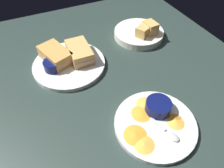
{
  "coord_description": "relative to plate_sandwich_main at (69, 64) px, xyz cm",
  "views": [
    {
      "loc": [
        48.42,
        -18.66,
        51.26
      ],
      "look_at": [
        7.86,
        0.25,
        3.0
      ],
      "focal_mm": 32.38,
      "sensor_mm": 36.0,
      "label": 1
    }
  ],
  "objects": [
    {
      "name": "ground_plane",
      "position": [
        9.82,
        9.18,
        -2.3
      ],
      "size": [
        110.0,
        110.0,
        3.0
      ],
      "primitive_type": "cube",
      "color": "#283833"
    },
    {
      "name": "plate_sandwich_main",
      "position": [
        0.0,
        0.0,
        0.0
      ],
      "size": [
        26.76,
        26.76,
        1.6
      ],
      "primitive_type": "cylinder",
      "color": "silver",
      "rests_on": "ground_plane"
    },
    {
      "name": "sandwich_half_near",
      "position": [
        -1.46,
        4.87,
        3.2
      ],
      "size": [
        13.42,
        7.91,
        4.8
      ],
      "color": "tan",
      "rests_on": "plate_sandwich_main"
    },
    {
      "name": "sandwich_half_far",
      "position": [
        -3.49,
        -3.7,
        3.2
      ],
      "size": [
        14.8,
        11.37,
        4.8
      ],
      "color": "tan",
      "rests_on": "plate_sandwich_main"
    },
    {
      "name": "ramekin_dark_sauce",
      "position": [
        0.8,
        -5.97,
        2.65
      ],
      "size": [
        6.3,
        6.3,
        3.42
      ],
      "color": "#0C144C",
      "rests_on": "plate_sandwich_main"
    },
    {
      "name": "spoon_by_dark_ramekin",
      "position": [
        -1.57,
        -1.33,
        1.16
      ],
      "size": [
        5.83,
        9.45,
        0.8
      ],
      "color": "silver",
      "rests_on": "plate_sandwich_main"
    },
    {
      "name": "plate_chips_companion",
      "position": [
        35.37,
        14.86,
        0.0
      ],
      "size": [
        23.58,
        23.58,
        1.6
      ],
      "primitive_type": "cylinder",
      "color": "silver",
      "rests_on": "ground_plane"
    },
    {
      "name": "ramekin_light_gravy",
      "position": [
        31.83,
        17.81,
        2.66
      ],
      "size": [
        7.59,
        7.59,
        3.44
      ],
      "color": "#0C144C",
      "rests_on": "plate_chips_companion"
    },
    {
      "name": "spoon_by_gravy_ramekin",
      "position": [
        40.15,
        16.24,
        1.16
      ],
      "size": [
        9.88,
        4.18,
        0.8
      ],
      "color": "silver",
      "rests_on": "plate_chips_companion"
    },
    {
      "name": "plantain_chip_scatter",
      "position": [
        34.84,
        13.03,
        1.1
      ],
      "size": [
        18.27,
        20.14,
        0.6
      ],
      "color": "gold",
      "rests_on": "plate_chips_companion"
    },
    {
      "name": "bread_basket_rear",
      "position": [
        -5.35,
        33.55,
        1.27
      ],
      "size": [
        21.33,
        21.33,
        7.89
      ],
      "color": "silver",
      "rests_on": "ground_plane"
    }
  ]
}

